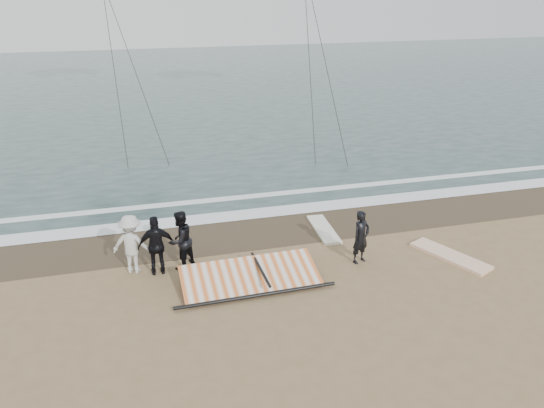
{
  "coord_description": "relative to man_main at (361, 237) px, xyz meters",
  "views": [
    {
      "loc": [
        -4.86,
        -11.58,
        7.96
      ],
      "look_at": [
        -0.94,
        3.0,
        1.6
      ],
      "focal_mm": 35.0,
      "sensor_mm": 36.0,
      "label": 1
    }
  ],
  "objects": [
    {
      "name": "ground",
      "position": [
        -1.46,
        -1.57,
        -0.84
      ],
      "size": [
        120.0,
        120.0,
        0.0
      ],
      "primitive_type": "plane",
      "color": "#8C704C",
      "rests_on": "ground"
    },
    {
      "name": "sea",
      "position": [
        -1.46,
        31.43,
        -0.83
      ],
      "size": [
        120.0,
        54.0,
        0.02
      ],
      "primitive_type": "cube",
      "color": "#233838",
      "rests_on": "ground"
    },
    {
      "name": "wet_sand",
      "position": [
        -1.46,
        2.93,
        -0.83
      ],
      "size": [
        120.0,
        2.8,
        0.01
      ],
      "primitive_type": "cube",
      "color": "#4C3D2B",
      "rests_on": "ground"
    },
    {
      "name": "foam_near",
      "position": [
        -1.46,
        4.33,
        -0.81
      ],
      "size": [
        120.0,
        0.9,
        0.01
      ],
      "primitive_type": "cube",
      "color": "white",
      "rests_on": "sea"
    },
    {
      "name": "foam_far",
      "position": [
        -1.46,
        6.03,
        -0.81
      ],
      "size": [
        120.0,
        0.45,
        0.01
      ],
      "primitive_type": "cube",
      "color": "white",
      "rests_on": "sea"
    },
    {
      "name": "man_main",
      "position": [
        0.0,
        0.0,
        0.0
      ],
      "size": [
        0.72,
        0.6,
        1.68
      ],
      "primitive_type": "imported",
      "rotation": [
        0.0,
        0.0,
        0.39
      ],
      "color": "black",
      "rests_on": "ground"
    },
    {
      "name": "board_white",
      "position": [
        2.85,
        -0.49,
        -0.79
      ],
      "size": [
        1.69,
        2.63,
        0.1
      ],
      "primitive_type": "cube",
      "rotation": [
        0.0,
        0.0,
        0.42
      ],
      "color": "white",
      "rests_on": "ground"
    },
    {
      "name": "board_cream",
      "position": [
        -0.3,
        2.35,
        -0.79
      ],
      "size": [
        0.72,
        2.28,
        0.09
      ],
      "primitive_type": "cube",
      "rotation": [
        0.0,
        0.0,
        -0.05
      ],
      "color": "white",
      "rests_on": "ground"
    },
    {
      "name": "trio_cluster",
      "position": [
        -6.07,
        1.07,
        0.07
      ],
      "size": [
        2.62,
        1.16,
        1.82
      ],
      "color": "black",
      "rests_on": "ground"
    },
    {
      "name": "sail_rig",
      "position": [
        -3.6,
        -0.3,
        -0.64
      ],
      "size": [
        4.51,
        1.95,
        0.51
      ],
      "color": "black",
      "rests_on": "ground"
    }
  ]
}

